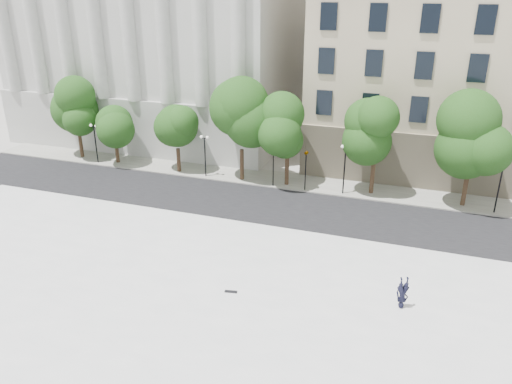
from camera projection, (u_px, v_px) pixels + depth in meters
ground at (135, 343)px, 25.32m from camera, size 160.00×160.00×0.00m
plaza at (164, 306)px, 27.85m from camera, size 44.00×22.00×0.45m
street at (252, 205)px, 41.01m from camera, size 60.00×8.00×0.02m
far_sidewalk at (273, 179)px, 46.23m from camera, size 60.00×4.00×0.12m
building_west at (174, 19)px, 59.02m from camera, size 31.50×27.65×25.60m
traffic_light_west at (274, 147)px, 43.17m from camera, size 0.42×1.88×4.25m
traffic_light_east at (306, 151)px, 42.33m from camera, size 0.39×1.70×4.18m
person_lying at (401, 303)px, 27.27m from camera, size 1.27×2.02×0.52m
skateboard at (231, 292)px, 28.68m from camera, size 0.74×0.31×0.07m
street_trees at (242, 125)px, 44.43m from camera, size 41.20×4.87×7.70m
lamp_posts at (275, 155)px, 43.72m from camera, size 37.67×0.28×4.44m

